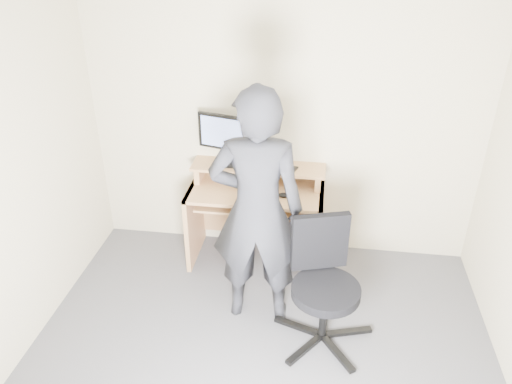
% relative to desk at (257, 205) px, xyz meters
% --- Properties ---
extents(ground, '(3.50, 3.50, 0.00)m').
position_rel_desk_xyz_m(ground, '(0.20, -1.53, -0.55)').
color(ground, '#525257').
rests_on(ground, ground).
extents(back_wall, '(3.50, 0.02, 2.50)m').
position_rel_desk_xyz_m(back_wall, '(0.20, 0.22, 0.70)').
color(back_wall, beige).
rests_on(back_wall, ground).
extents(ceiling, '(3.50, 3.50, 0.02)m').
position_rel_desk_xyz_m(ceiling, '(0.20, -1.53, 1.95)').
color(ceiling, white).
rests_on(ceiling, back_wall).
extents(desk, '(1.20, 0.60, 0.91)m').
position_rel_desk_xyz_m(desk, '(0.00, 0.00, 0.00)').
color(desk, tan).
rests_on(desk, ground).
extents(monitor, '(0.49, 0.16, 0.47)m').
position_rel_desk_xyz_m(monitor, '(-0.29, 0.05, 0.65)').
color(monitor, black).
rests_on(monitor, desk).
extents(external_drive, '(0.11, 0.15, 0.20)m').
position_rel_desk_xyz_m(external_drive, '(0.04, 0.08, 0.46)').
color(external_drive, black).
rests_on(external_drive, desk).
extents(travel_mug, '(0.11, 0.11, 0.19)m').
position_rel_desk_xyz_m(travel_mug, '(0.08, 0.07, 0.46)').
color(travel_mug, silver).
rests_on(travel_mug, desk).
extents(smartphone, '(0.10, 0.14, 0.01)m').
position_rel_desk_xyz_m(smartphone, '(0.31, 0.03, 0.37)').
color(smartphone, black).
rests_on(smartphone, desk).
extents(charger, '(0.05, 0.05, 0.03)m').
position_rel_desk_xyz_m(charger, '(-0.24, 0.02, 0.38)').
color(charger, black).
rests_on(charger, desk).
extents(headphones, '(0.17, 0.16, 0.06)m').
position_rel_desk_xyz_m(headphones, '(-0.20, 0.10, 0.37)').
color(headphones, silver).
rests_on(headphones, desk).
extents(keyboard, '(0.49, 0.28, 0.03)m').
position_rel_desk_xyz_m(keyboard, '(-0.01, -0.17, 0.12)').
color(keyboard, black).
rests_on(keyboard, desk).
extents(mouse, '(0.11, 0.08, 0.04)m').
position_rel_desk_xyz_m(mouse, '(0.25, -0.18, 0.22)').
color(mouse, black).
rests_on(mouse, desk).
extents(office_chair, '(0.77, 0.74, 0.97)m').
position_rel_desk_xyz_m(office_chair, '(0.63, -0.97, -0.02)').
color(office_chair, black).
rests_on(office_chair, ground).
extents(person, '(0.73, 0.50, 1.93)m').
position_rel_desk_xyz_m(person, '(0.11, -0.79, 0.42)').
color(person, black).
rests_on(person, ground).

